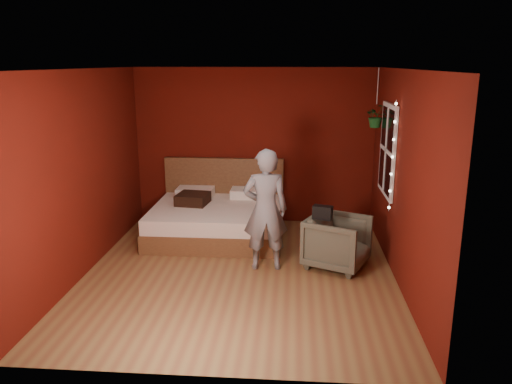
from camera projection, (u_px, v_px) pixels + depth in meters
name	position (u px, v px, depth m)	size (l,w,h in m)	color
floor	(240.00, 272.00, 6.55)	(4.50, 4.50, 0.00)	brown
room_walls	(239.00, 146.00, 6.13)	(4.04, 4.54, 2.62)	#561009
window	(387.00, 150.00, 6.89)	(0.05, 0.97, 1.27)	white
fairy_lights	(392.00, 157.00, 6.39)	(0.04, 0.04, 1.45)	silver
bed	(218.00, 218.00, 7.90)	(2.02, 1.71, 1.11)	brown
person	(265.00, 210.00, 6.50)	(0.59, 0.39, 1.62)	gray
armchair	(337.00, 242.00, 6.66)	(0.75, 0.77, 0.70)	#595946
handbag	(323.00, 212.00, 6.47)	(0.25, 0.12, 0.18)	black
throw_pillow	(193.00, 199.00, 7.87)	(0.47, 0.47, 0.17)	black
hanging_plant	(376.00, 116.00, 7.38)	(0.39, 0.37, 0.87)	silver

